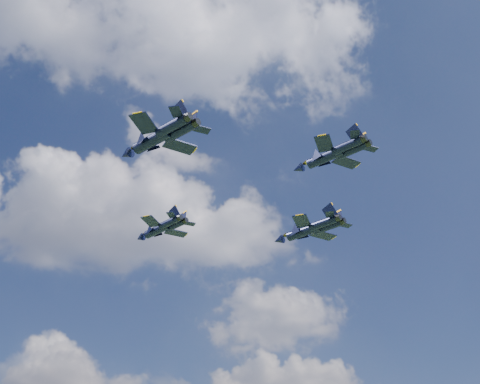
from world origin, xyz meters
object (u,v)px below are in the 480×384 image
at_px(jet_left, 150,141).
at_px(jet_slot, 323,158).
at_px(jet_lead, 156,231).
at_px(jet_right, 301,232).

bearing_deg(jet_left, jet_slot, -44.16).
relative_size(jet_lead, jet_left, 0.85).
bearing_deg(jet_lead, jet_left, -133.22).
bearing_deg(jet_right, jet_left, 178.59).
distance_m(jet_left, jet_right, 39.49).
distance_m(jet_lead, jet_slot, 38.30).
relative_size(jet_lead, jet_slot, 0.98).
bearing_deg(jet_slot, jet_left, 135.97).
distance_m(jet_left, jet_slot, 26.83).
bearing_deg(jet_slot, jet_lead, 88.77).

